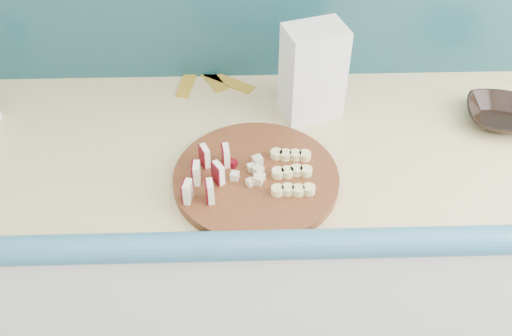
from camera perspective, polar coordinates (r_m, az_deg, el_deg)
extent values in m
cube|color=white|center=(1.67, 4.73, -9.71)|extent=(2.20, 0.60, 0.88)
cube|color=#DAC980|center=(1.34, 5.84, 2.09)|extent=(2.20, 0.60, 0.03)
cube|color=teal|center=(1.13, 7.40, -8.01)|extent=(2.20, 0.06, 0.03)
cylinder|color=#411C0D|center=(1.22, 0.00, -1.06)|extent=(0.36, 0.36, 0.02)
cube|color=#F9E8C7|center=(1.15, -6.83, -2.37)|extent=(0.01, 0.03, 0.05)
cube|color=#4C0510|center=(1.15, -7.22, -2.38)|extent=(0.00, 0.03, 0.05)
cube|color=#F9E8C7|center=(1.18, -5.94, -0.53)|extent=(0.01, 0.03, 0.05)
cube|color=#4C0510|center=(1.18, -6.32, -0.53)|extent=(0.00, 0.03, 0.05)
cube|color=#F9E8C7|center=(1.22, -5.10, 1.21)|extent=(0.01, 0.03, 0.05)
cube|color=#4C0510|center=(1.22, -5.47, 1.21)|extent=(0.00, 0.03, 0.05)
cube|color=#F9E8C7|center=(1.14, -4.58, -2.35)|extent=(0.01, 0.03, 0.05)
cube|color=#4C0510|center=(1.14, -4.98, -2.35)|extent=(0.00, 0.03, 0.05)
cube|color=#F9E8C7|center=(1.18, -3.76, -0.49)|extent=(0.01, 0.03, 0.05)
cube|color=#4C0510|center=(1.18, -4.14, -0.50)|extent=(0.00, 0.03, 0.05)
cube|color=#F9E8C7|center=(1.22, -2.99, 1.25)|extent=(0.01, 0.03, 0.05)
cube|color=#4C0510|center=(1.22, -3.36, 1.24)|extent=(0.00, 0.03, 0.05)
cube|color=beige|center=(1.20, -0.66, -0.40)|extent=(0.02, 0.02, 0.02)
cube|color=beige|center=(1.21, -0.53, -0.06)|extent=(0.02, 0.02, 0.02)
cube|color=#4C0510|center=(1.22, -1.02, 0.29)|extent=(0.02, 0.02, 0.02)
cube|color=beige|center=(1.21, -1.32, -0.19)|extent=(0.02, 0.02, 0.02)
cube|color=beige|center=(1.20, -1.78, -0.41)|extent=(0.02, 0.02, 0.02)
cube|color=beige|center=(1.19, -1.79, -0.96)|extent=(0.02, 0.02, 0.02)
cube|color=beige|center=(1.19, -1.01, -0.76)|extent=(0.02, 0.02, 0.02)
cube|color=beige|center=(1.19, -0.40, -0.81)|extent=(0.02, 0.02, 0.02)
cylinder|color=#DAD285|center=(1.17, 2.23, -2.19)|extent=(0.03, 0.03, 0.02)
cylinder|color=#DAD285|center=(1.17, 3.27, -2.17)|extent=(0.03, 0.03, 0.02)
cylinder|color=#DAD285|center=(1.17, 4.30, -2.15)|extent=(0.03, 0.03, 0.02)
cylinder|color=#DAD285|center=(1.17, 5.34, -2.13)|extent=(0.03, 0.03, 0.02)
cylinder|color=#DAD285|center=(1.20, 2.10, -0.39)|extent=(0.03, 0.03, 0.02)
cylinder|color=#DAD285|center=(1.20, 3.11, -0.37)|extent=(0.03, 0.03, 0.02)
cylinder|color=#DAD285|center=(1.21, 4.11, -0.35)|extent=(0.03, 0.03, 0.02)
cylinder|color=#DAD285|center=(1.21, 5.11, -0.34)|extent=(0.03, 0.03, 0.02)
cylinder|color=#DAD285|center=(1.24, 1.98, 1.31)|extent=(0.03, 0.03, 0.02)
cylinder|color=#DAD285|center=(1.24, 2.96, 1.32)|extent=(0.03, 0.03, 0.02)
cylinder|color=#DAD285|center=(1.24, 3.93, 1.33)|extent=(0.03, 0.03, 0.02)
cylinder|color=#DAD285|center=(1.25, 4.90, 1.34)|extent=(0.03, 0.03, 0.02)
imported|color=black|center=(1.48, 23.29, 4.84)|extent=(0.19, 0.19, 0.04)
cube|color=silver|center=(1.35, 5.70, 9.50)|extent=(0.16, 0.13, 0.23)
cube|color=gold|center=(1.52, -6.79, 8.74)|extent=(0.06, 0.15, 0.01)
cube|color=gold|center=(1.53, -4.63, 9.21)|extent=(0.10, 0.15, 0.01)
cube|color=gold|center=(1.51, -2.86, 8.65)|extent=(0.14, 0.11, 0.01)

